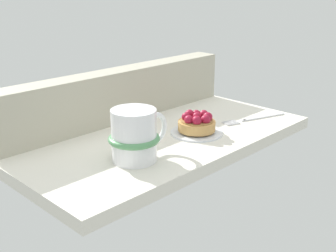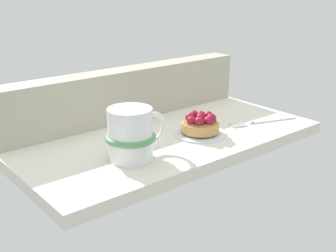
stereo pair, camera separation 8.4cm
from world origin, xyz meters
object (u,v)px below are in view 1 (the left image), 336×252
(raspberry_tart, at_px, (197,122))
(dessert_fork, at_px, (254,118))
(coffee_mug, at_px, (135,135))
(dessert_plate, at_px, (197,132))

(raspberry_tart, relative_size, dessert_fork, 0.48)
(raspberry_tart, xyz_separation_m, coffee_mug, (-0.18, -0.01, 0.02))
(dessert_plate, distance_m, raspberry_tart, 0.02)
(raspberry_tart, xyz_separation_m, dessert_fork, (0.17, -0.03, -0.02))
(raspberry_tart, relative_size, coffee_mug, 0.62)
(dessert_plate, relative_size, dessert_fork, 0.66)
(coffee_mug, relative_size, dessert_fork, 0.77)
(coffee_mug, height_order, dessert_fork, coffee_mug)
(dessert_plate, bearing_deg, dessert_fork, -11.28)
(coffee_mug, bearing_deg, dessert_fork, -3.46)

